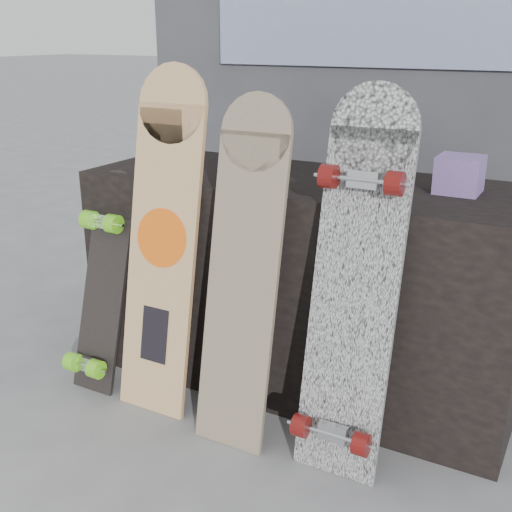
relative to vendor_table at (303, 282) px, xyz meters
The scene contains 10 objects.
ground 0.64m from the vendor_table, 90.00° to the right, with size 60.00×60.00×0.00m, color slate.
vendor_table is the anchor object (origin of this frame).
booth 1.10m from the vendor_table, 90.00° to the left, with size 2.40×0.22×2.20m.
merch_box_purple 0.57m from the vendor_table, 154.72° to the left, with size 0.18×0.12×0.10m, color #4A3F81.
merch_box_small 0.70m from the vendor_table, ahead, with size 0.14×0.14×0.12m, color #4A3F81.
merch_box_flat 0.48m from the vendor_table, 31.08° to the left, with size 0.22×0.10×0.06m, color #D1B78C.
longboard_geisha 0.57m from the vendor_table, 136.16° to the right, with size 0.27×0.26×1.21m.
longboard_celtic 0.46m from the vendor_table, 92.81° to the right, with size 0.25×0.24×1.13m.
longboard_cascadia 0.56m from the vendor_table, 48.36° to the right, with size 0.26×0.31×1.17m.
skateboard_dark 0.76m from the vendor_table, 149.85° to the right, with size 0.18×0.31×0.81m.
Camera 1 is at (0.93, -1.57, 1.29)m, focal length 45.00 mm.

